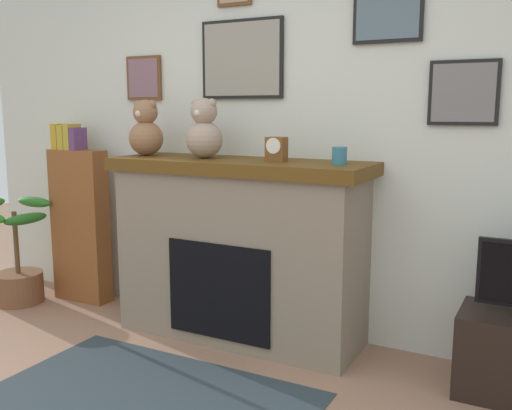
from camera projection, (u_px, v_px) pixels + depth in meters
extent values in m
cube|color=silver|center=(279.00, 135.00, 3.76)|extent=(5.20, 0.12, 2.60)
cube|color=black|center=(242.00, 59.00, 3.73)|extent=(0.60, 0.02, 0.51)
cube|color=gray|center=(241.00, 59.00, 3.72)|extent=(0.56, 0.00, 0.47)
cube|color=black|center=(464.00, 93.00, 3.12)|extent=(0.37, 0.02, 0.35)
cube|color=slate|center=(463.00, 93.00, 3.11)|extent=(0.33, 0.00, 0.31)
cube|color=brown|center=(144.00, 78.00, 4.12)|extent=(0.30, 0.02, 0.31)
cube|color=#805C68|center=(143.00, 78.00, 4.11)|extent=(0.26, 0.00, 0.27)
cube|color=black|center=(388.00, 11.00, 3.25)|extent=(0.40, 0.02, 0.35)
cube|color=slate|center=(387.00, 11.00, 3.24)|extent=(0.36, 0.00, 0.31)
cube|color=gray|center=(240.00, 256.00, 3.66)|extent=(1.56, 0.53, 1.08)
cube|color=#5B3A13|center=(239.00, 166.00, 3.57)|extent=(1.68, 0.59, 0.08)
cube|color=black|center=(218.00, 292.00, 3.46)|extent=(0.70, 0.02, 0.59)
cube|color=brown|center=(80.00, 226.00, 4.37)|extent=(0.46, 0.16, 1.17)
cube|color=gold|center=(60.00, 136.00, 4.34)|extent=(0.06, 0.13, 0.19)
cube|color=gold|center=(66.00, 137.00, 4.31)|extent=(0.06, 0.13, 0.18)
cube|color=gold|center=(72.00, 137.00, 4.28)|extent=(0.06, 0.13, 0.19)
cube|color=#5F3A6E|center=(78.00, 139.00, 4.25)|extent=(0.05, 0.13, 0.17)
cylinder|color=brown|center=(19.00, 288.00, 4.38)|extent=(0.36, 0.36, 0.23)
cylinder|color=brown|center=(16.00, 243.00, 4.32)|extent=(0.04, 0.04, 0.47)
ellipsoid|color=#276823|center=(26.00, 219.00, 4.21)|extent=(0.13, 0.37, 0.08)
ellipsoid|color=#2A6A24|center=(34.00, 202.00, 4.43)|extent=(0.36, 0.11, 0.08)
cube|color=#2D3940|center=(150.00, 398.00, 2.93)|extent=(1.67, 0.99, 0.01)
cylinder|color=teal|center=(339.00, 156.00, 3.23)|extent=(0.09, 0.09, 0.10)
cube|color=brown|center=(276.00, 149.00, 3.41)|extent=(0.12, 0.08, 0.15)
cylinder|color=white|center=(273.00, 146.00, 3.37)|extent=(0.09, 0.01, 0.09)
sphere|color=#946648|center=(146.00, 138.00, 3.85)|extent=(0.23, 0.23, 0.23)
sphere|color=#946648|center=(145.00, 112.00, 3.82)|extent=(0.17, 0.17, 0.17)
sphere|color=#946648|center=(138.00, 105.00, 3.84)|extent=(0.06, 0.06, 0.06)
sphere|color=#946648|center=(152.00, 105.00, 3.79)|extent=(0.06, 0.06, 0.06)
sphere|color=beige|center=(139.00, 113.00, 3.77)|extent=(0.05, 0.05, 0.05)
sphere|color=tan|center=(204.00, 140.00, 3.64)|extent=(0.24, 0.24, 0.24)
sphere|color=tan|center=(204.00, 111.00, 3.61)|extent=(0.17, 0.17, 0.17)
sphere|color=tan|center=(196.00, 103.00, 3.63)|extent=(0.06, 0.06, 0.06)
sphere|color=tan|center=(212.00, 103.00, 3.57)|extent=(0.06, 0.06, 0.06)
sphere|color=beige|center=(198.00, 113.00, 3.55)|extent=(0.05, 0.05, 0.05)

